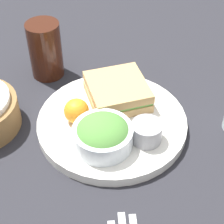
% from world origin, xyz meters
% --- Properties ---
extents(ground_plane, '(4.00, 4.00, 0.00)m').
position_xyz_m(ground_plane, '(0.00, 0.00, 0.00)').
color(ground_plane, '#232328').
extents(plate, '(0.30, 0.30, 0.02)m').
position_xyz_m(plate, '(0.00, 0.00, 0.01)').
color(plate, white).
rests_on(plate, ground_plane).
extents(sandwich, '(0.15, 0.15, 0.04)m').
position_xyz_m(sandwich, '(0.06, -0.01, 0.04)').
color(sandwich, tan).
rests_on(sandwich, plate).
extents(salad_bowl, '(0.11, 0.11, 0.06)m').
position_xyz_m(salad_bowl, '(-0.07, 0.02, 0.05)').
color(salad_bowl, white).
rests_on(salad_bowl, plate).
extents(dressing_cup, '(0.06, 0.06, 0.04)m').
position_xyz_m(dressing_cup, '(-0.06, -0.06, 0.04)').
color(dressing_cup, '#99999E').
rests_on(dressing_cup, plate).
extents(orange_wedge, '(0.05, 0.05, 0.05)m').
position_xyz_m(orange_wedge, '(0.00, 0.07, 0.05)').
color(orange_wedge, orange).
rests_on(orange_wedge, plate).
extents(drink_glass, '(0.08, 0.08, 0.13)m').
position_xyz_m(drink_glass, '(0.19, 0.15, 0.07)').
color(drink_glass, '#38190F').
rests_on(drink_glass, ground_plane).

